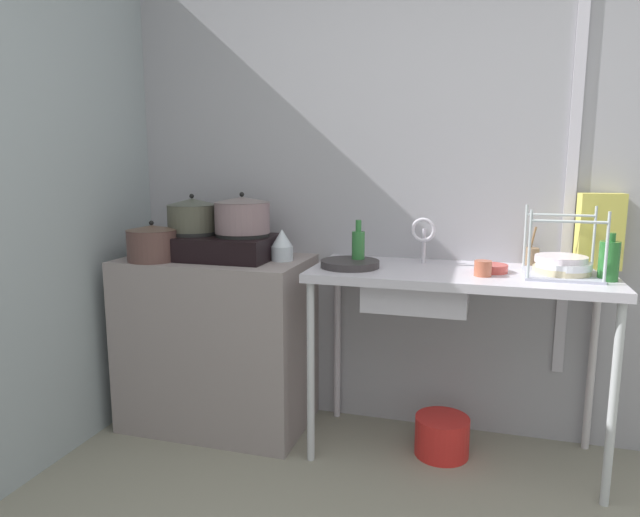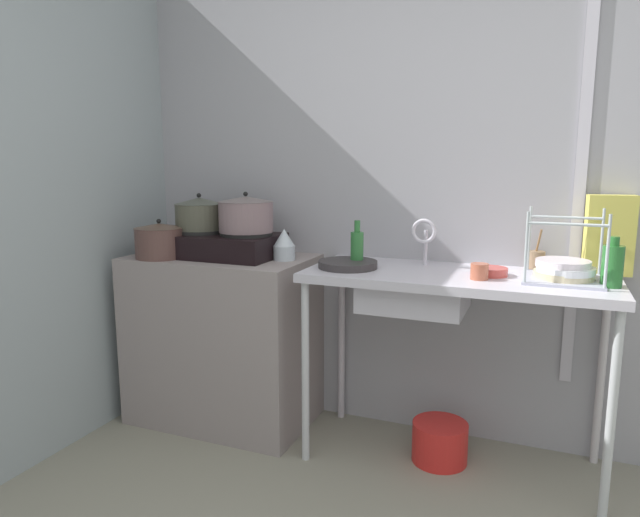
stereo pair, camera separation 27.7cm
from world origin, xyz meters
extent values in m
cube|color=#9F9DA5|center=(0.00, 1.94, 1.23)|extent=(4.66, 0.10, 2.47)
cube|color=silver|center=(0.34, 1.88, 1.36)|extent=(0.05, 0.01, 1.97)
cube|color=gray|center=(-1.37, 1.60, 0.45)|extent=(0.95, 0.57, 0.91)
cube|color=silver|center=(-0.14, 1.60, 0.89)|extent=(1.35, 0.57, 0.04)
cylinder|color=silver|center=(-0.78, 1.36, 0.43)|extent=(0.04, 0.04, 0.87)
cylinder|color=silver|center=(0.49, 1.36, 0.43)|extent=(0.04, 0.04, 0.87)
cylinder|color=silver|center=(-0.78, 1.85, 0.43)|extent=(0.04, 0.04, 0.87)
cylinder|color=silver|center=(0.49, 1.85, 0.43)|extent=(0.04, 0.04, 0.87)
cube|color=black|center=(-1.36, 1.60, 0.97)|extent=(0.59, 0.38, 0.12)
cylinder|color=black|center=(-1.50, 1.60, 1.03)|extent=(0.27, 0.27, 0.02)
cylinder|color=black|center=(-1.22, 1.60, 1.03)|extent=(0.27, 0.27, 0.02)
cylinder|color=#4C4B3E|center=(-1.50, 1.60, 1.11)|extent=(0.25, 0.25, 0.14)
cone|color=#484B41|center=(-1.50, 1.60, 1.20)|extent=(0.26, 0.26, 0.03)
sphere|color=black|center=(-1.50, 1.60, 1.22)|extent=(0.02, 0.02, 0.02)
cylinder|color=slate|center=(-1.22, 1.60, 1.12)|extent=(0.28, 0.28, 0.16)
cone|color=slate|center=(-1.22, 1.60, 1.21)|extent=(0.28, 0.28, 0.03)
sphere|color=black|center=(-1.22, 1.60, 1.24)|extent=(0.02, 0.02, 0.02)
cylinder|color=brown|center=(-1.64, 1.44, 0.98)|extent=(0.25, 0.25, 0.16)
cone|color=brown|center=(-1.64, 1.44, 1.07)|extent=(0.26, 0.26, 0.02)
sphere|color=black|center=(-1.64, 1.44, 1.10)|extent=(0.02, 0.02, 0.02)
cylinder|color=silver|center=(-1.01, 1.63, 0.94)|extent=(0.11, 0.11, 0.07)
cone|color=silver|center=(-1.01, 1.63, 1.02)|extent=(0.11, 0.11, 0.09)
cube|color=silver|center=(-0.33, 1.56, 0.82)|extent=(0.46, 0.35, 0.17)
cylinder|color=silver|center=(-0.32, 1.76, 0.99)|extent=(0.02, 0.02, 0.17)
torus|color=silver|center=(-0.32, 1.71, 1.08)|extent=(0.12, 0.02, 0.12)
cylinder|color=#312D2F|center=(-0.64, 1.55, 0.92)|extent=(0.28, 0.28, 0.03)
cylinder|color=#B1BCBF|center=(0.15, 1.46, 1.05)|extent=(0.01, 0.01, 0.30)
cylinder|color=#B1BCBF|center=(0.44, 1.46, 1.05)|extent=(0.01, 0.01, 0.30)
cylinder|color=#B1BCBF|center=(0.15, 1.76, 1.05)|extent=(0.01, 0.01, 0.30)
cylinder|color=#B1BCBF|center=(0.44, 1.76, 1.05)|extent=(0.01, 0.01, 0.30)
cylinder|color=#B1BCBF|center=(0.29, 1.46, 1.16)|extent=(0.29, 0.01, 0.01)
cylinder|color=#B1BCBF|center=(0.29, 1.76, 1.16)|extent=(0.29, 0.01, 0.01)
cube|color=#ADAFC4|center=(0.29, 1.61, 0.91)|extent=(0.31, 0.31, 0.01)
cylinder|color=beige|center=(0.30, 1.61, 0.93)|extent=(0.24, 0.24, 0.03)
cylinder|color=white|center=(0.30, 1.61, 0.95)|extent=(0.23, 0.23, 0.03)
cylinder|color=white|center=(0.29, 1.61, 0.98)|extent=(0.22, 0.22, 0.03)
cylinder|color=#B55C42|center=(-0.04, 1.51, 0.94)|extent=(0.08, 0.08, 0.07)
cylinder|color=#C8473F|center=(0.00, 1.61, 0.92)|extent=(0.15, 0.15, 0.04)
cylinder|color=#2D6F35|center=(-0.61, 1.60, 0.99)|extent=(0.06, 0.06, 0.17)
cylinder|color=#2D6F35|center=(-0.61, 1.60, 1.10)|extent=(0.03, 0.03, 0.06)
cylinder|color=#2A6E2F|center=(0.47, 1.56, 0.99)|extent=(0.08, 0.08, 0.17)
cylinder|color=#2A6E2F|center=(0.47, 1.56, 1.09)|extent=(0.04, 0.04, 0.04)
cube|color=#D7CB54|center=(0.47, 1.83, 1.08)|extent=(0.21, 0.11, 0.35)
cylinder|color=#8D6F52|center=(0.18, 1.83, 0.95)|extent=(0.07, 0.07, 0.09)
cylinder|color=olive|center=(0.18, 1.83, 1.01)|extent=(0.04, 0.05, 0.16)
cylinder|color=red|center=(-0.19, 1.58, 0.09)|extent=(0.26, 0.26, 0.19)
camera|label=1|loc=(-0.04, -1.02, 1.40)|focal=31.73mm
camera|label=2|loc=(0.23, -0.93, 1.40)|focal=31.73mm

